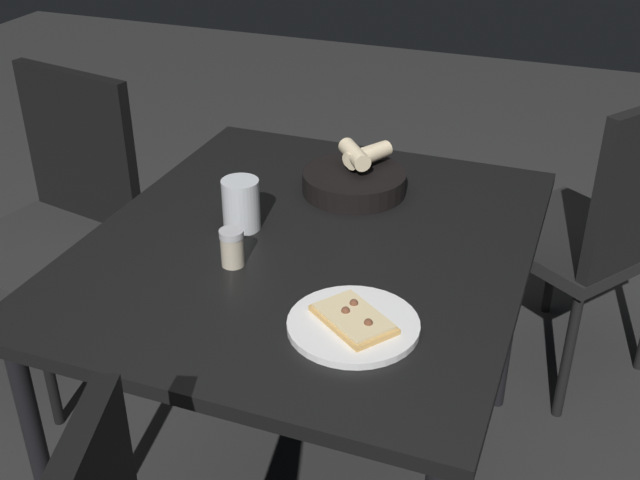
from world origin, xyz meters
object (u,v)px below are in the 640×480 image
(dining_table, at_px, (309,264))
(pepper_shaker, at_px, (232,250))
(pizza_plate, at_px, (353,323))
(beer_glass, at_px, (241,208))
(chair_spare, at_px, (58,211))
(chair_far, at_px, (601,224))
(bread_basket, at_px, (355,178))

(dining_table, bearing_deg, pepper_shaker, -35.98)
(pizza_plate, relative_size, beer_glass, 2.09)
(pizza_plate, bearing_deg, pepper_shaker, -112.15)
(dining_table, bearing_deg, pizza_plate, 35.36)
(chair_spare, bearing_deg, dining_table, 73.64)
(pizza_plate, bearing_deg, chair_far, 157.41)
(chair_far, bearing_deg, dining_table, -40.32)
(bread_basket, relative_size, chair_spare, 0.28)
(chair_far, xyz_separation_m, chair_spare, (0.45, -1.50, -0.01))
(bread_basket, xyz_separation_m, pepper_shaker, (0.41, -0.13, 0.00))
(dining_table, relative_size, beer_glass, 9.34)
(beer_glass, distance_m, chair_far, 1.07)
(dining_table, height_order, pizza_plate, pizza_plate)
(beer_glass, relative_size, pepper_shaker, 1.45)
(chair_spare, bearing_deg, bread_basket, 90.13)
(dining_table, relative_size, pizza_plate, 4.48)
(beer_glass, xyz_separation_m, chair_spare, (-0.26, -0.73, -0.27))
(pepper_shaker, height_order, chair_far, chair_far)
(bread_basket, xyz_separation_m, chair_spare, (0.00, -0.91, -0.25))
(chair_spare, bearing_deg, beer_glass, 70.23)
(dining_table, xyz_separation_m, bread_basket, (-0.26, 0.02, 0.10))
(beer_glass, bearing_deg, dining_table, 90.54)
(dining_table, distance_m, pizza_plate, 0.34)
(pepper_shaker, bearing_deg, beer_glass, -161.01)
(pepper_shaker, bearing_deg, pizza_plate, 67.85)
(pizza_plate, distance_m, pepper_shaker, 0.33)
(bread_basket, bearing_deg, chair_spare, -89.87)
(pepper_shaker, bearing_deg, bread_basket, 163.06)
(beer_glass, bearing_deg, chair_far, 133.03)
(bread_basket, bearing_deg, pepper_shaker, -16.94)
(pizza_plate, distance_m, chair_spare, 1.23)
(chair_far, distance_m, chair_spare, 1.56)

